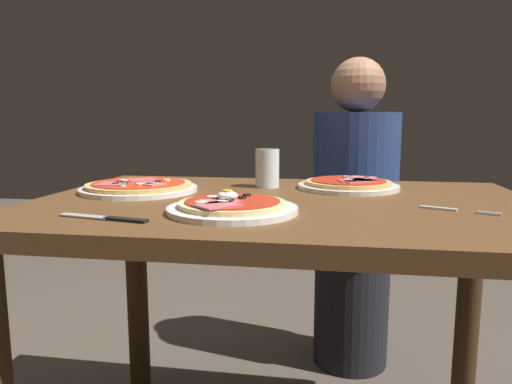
# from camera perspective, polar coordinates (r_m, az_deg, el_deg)

# --- Properties ---
(dining_table) EXTENTS (1.18, 0.80, 0.77)m
(dining_table) POSITION_cam_1_polar(r_m,az_deg,el_deg) (1.14, 3.29, -7.10)
(dining_table) COLOR brown
(dining_table) RESTS_ON ground
(pizza_foreground) EXTENTS (0.27, 0.27, 0.05)m
(pizza_foreground) POSITION_cam_1_polar(r_m,az_deg,el_deg) (0.96, -2.93, -1.79)
(pizza_foreground) COLOR white
(pizza_foreground) RESTS_ON dining_table
(pizza_across_left) EXTENTS (0.28, 0.28, 0.03)m
(pizza_across_left) POSITION_cam_1_polar(r_m,az_deg,el_deg) (1.31, 11.20, 0.90)
(pizza_across_left) COLOR silver
(pizza_across_left) RESTS_ON dining_table
(pizza_across_right) EXTENTS (0.31, 0.31, 0.03)m
(pizza_across_right) POSITION_cam_1_polar(r_m,az_deg,el_deg) (1.28, -14.06, 0.59)
(pizza_across_right) COLOR white
(pizza_across_right) RESTS_ON dining_table
(water_glass_near) EXTENTS (0.07, 0.07, 0.11)m
(water_glass_near) POSITION_cam_1_polar(r_m,az_deg,el_deg) (1.32, 1.38, 2.59)
(water_glass_near) COLOR silver
(water_glass_near) RESTS_ON dining_table
(fork) EXTENTS (0.15, 0.08, 0.00)m
(fork) POSITION_cam_1_polar(r_m,az_deg,el_deg) (1.06, 22.80, -2.01)
(fork) COLOR silver
(fork) RESTS_ON dining_table
(knife) EXTENTS (0.19, 0.06, 0.01)m
(knife) POSITION_cam_1_polar(r_m,az_deg,el_deg) (0.93, -17.48, -3.06)
(knife) COLOR silver
(knife) RESTS_ON dining_table
(diner_person) EXTENTS (0.32, 0.32, 1.18)m
(diner_person) POSITION_cam_1_polar(r_m,az_deg,el_deg) (1.84, 11.80, -3.77)
(diner_person) COLOR black
(diner_person) RESTS_ON ground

